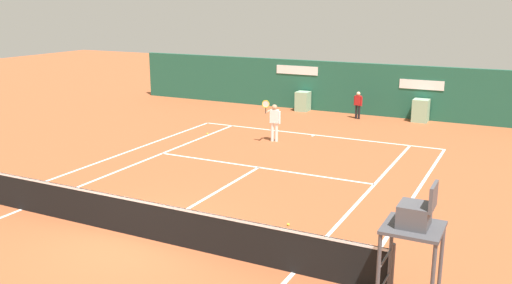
{
  "coord_description": "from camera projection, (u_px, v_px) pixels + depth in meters",
  "views": [
    {
      "loc": [
        7.97,
        -9.62,
        5.44
      ],
      "look_at": [
        -0.25,
        6.69,
        0.8
      ],
      "focal_mm": 38.55,
      "sensor_mm": 36.0,
      "label": 1
    }
  ],
  "objects": [
    {
      "name": "sponsor_back_wall",
      "position": [
        353.0,
        89.0,
        27.51
      ],
      "size": [
        25.0,
        1.02,
        2.56
      ],
      "color": "#1E5642",
      "rests_on": "ground_plane"
    },
    {
      "name": "ground_plane",
      "position": [
        154.0,
        228.0,
        13.64
      ],
      "size": [
        80.0,
        80.0,
        0.01
      ],
      "color": "#A8512D"
    },
    {
      "name": "tennis_net",
      "position": [
        139.0,
        217.0,
        13.02
      ],
      "size": [
        12.1,
        0.1,
        1.07
      ],
      "color": "#4C4C51",
      "rests_on": "ground_plane"
    },
    {
      "name": "tennis_ball_mid_court",
      "position": [
        207.0,
        134.0,
        23.33
      ],
      "size": [
        0.07,
        0.07,
        0.07
      ],
      "primitive_type": "sphere",
      "color": "#CCE033",
      "rests_on": "ground_plane"
    },
    {
      "name": "umpire_chair",
      "position": [
        414.0,
        226.0,
        9.44
      ],
      "size": [
        1.0,
        1.0,
        2.52
      ],
      "rotation": [
        0.0,
        0.0,
        1.57
      ],
      "color": "#47474C",
      "rests_on": "ground_plane"
    },
    {
      "name": "player_on_baseline",
      "position": [
        274.0,
        120.0,
        21.96
      ],
      "size": [
        0.53,
        0.7,
        1.76
      ],
      "rotation": [
        0.0,
        0.0,
        3.3
      ],
      "color": "white",
      "rests_on": "ground_plane"
    },
    {
      "name": "tennis_ball_by_sideline",
      "position": [
        288.0,
        224.0,
        13.79
      ],
      "size": [
        0.07,
        0.07,
        0.07
      ],
      "primitive_type": "sphere",
      "color": "#CCE033",
      "rests_on": "ground_plane"
    },
    {
      "name": "ball_kid_right_post",
      "position": [
        358.0,
        103.0,
        26.32
      ],
      "size": [
        0.43,
        0.22,
        1.32
      ],
      "rotation": [
        0.0,
        0.0,
        2.95
      ],
      "color": "black",
      "rests_on": "ground_plane"
    }
  ]
}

